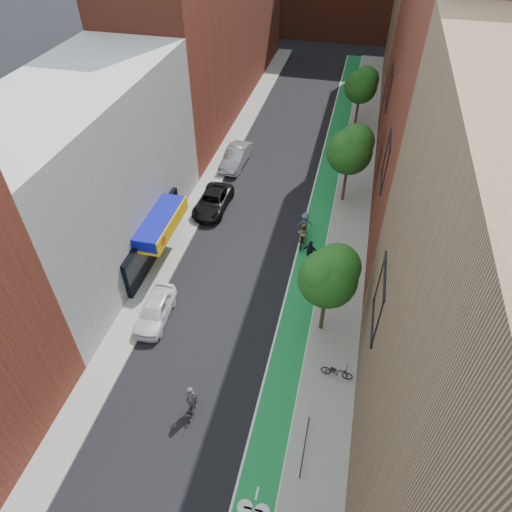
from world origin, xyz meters
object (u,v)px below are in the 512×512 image
Objects in this scene: parked_car_black at (213,201)px; cyclist_lane_mid at (309,257)px; parked_car_white at (155,310)px; cyclist_lane_near at (302,237)px; cyclist_lane_far at (305,226)px; parked_car_silver at (236,157)px; cyclist_lead at (191,403)px.

cyclist_lane_mid is (8.65, -5.02, 0.12)m from parked_car_black.
parked_car_white is at bearing -88.87° from parked_car_black.
cyclist_lane_near is 0.94× the size of cyclist_lane_far.
cyclist_lane_far reaches higher than parked_car_black.
parked_car_silver is 2.41× the size of cyclist_lane_far.
cyclist_lane_near is (3.46, 14.64, 0.06)m from cyclist_lead.
cyclist_lead is at bearing 64.76° from cyclist_lane_far.
cyclist_lane_near reaches higher than parked_car_black.
cyclist_lane_near reaches higher than parked_car_silver.
parked_car_silver reaches higher than parked_car_white.
parked_car_white is 7.04m from cyclist_lead.
parked_car_white is at bearing 49.78° from cyclist_lane_near.
parked_car_white is 2.02× the size of cyclist_lead.
cyclist_lane_mid reaches higher than parked_car_silver.
parked_car_silver is at bearing -61.56° from cyclist_lane_far.
cyclist_lead is at bearing 77.09° from cyclist_lane_near.
cyclist_lead is at bearing -76.62° from parked_car_silver.
cyclist_lane_mid is 1.05× the size of cyclist_lane_far.
cyclist_lane_mid reaches higher than parked_car_white.
parked_car_white is 0.84× the size of parked_car_black.
cyclist_lane_far reaches higher than parked_car_silver.
cyclist_lead is (4.34, -24.64, -0.08)m from parked_car_silver.
parked_car_silver is 2.57× the size of cyclist_lane_near.
parked_car_silver is 2.37× the size of cyclist_lead.
cyclist_lane_near is 2.28m from cyclist_lane_mid.
cyclist_lane_near is at bearing 77.13° from cyclist_lane_far.
parked_car_black is 8.32m from cyclist_lane_near.
cyclist_lane_mid is at bearing -114.29° from cyclist_lead.
parked_car_black is (0.00, 11.99, -0.02)m from parked_car_white.
cyclist_lane_far is at bearing -68.00° from cyclist_lane_mid.
cyclist_lane_mid is (8.65, -12.12, -0.00)m from parked_car_silver.
cyclist_lane_mid is at bearing 91.78° from cyclist_lane_far.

